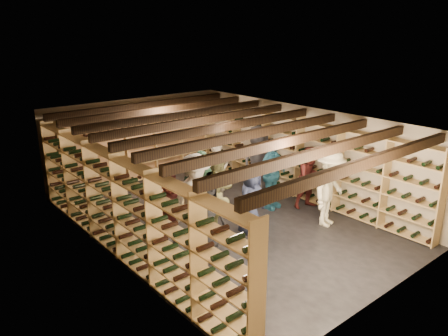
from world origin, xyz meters
TOP-DOWN VIEW (x-y plane):
  - ground at (0.00, 0.00)m, footprint 8.00×8.00m
  - walls at (0.00, 0.00)m, footprint 5.52×8.02m
  - ceiling at (0.00, 0.00)m, footprint 5.50×8.00m
  - ceiling_joists at (0.00, 0.00)m, footprint 5.40×7.12m
  - wine_rack_left at (-2.57, 0.00)m, footprint 0.32×7.50m
  - wine_rack_right at (2.57, 0.00)m, footprint 0.32×7.50m
  - wine_rack_back at (0.00, 3.83)m, footprint 4.70×0.30m
  - crate_stack_left at (-0.48, 1.30)m, footprint 0.57×0.46m
  - crate_stack_right at (-0.81, 1.30)m, footprint 0.56×0.43m
  - crate_loose at (-0.22, 2.68)m, footprint 0.59×0.50m
  - person_0 at (-1.15, -0.84)m, footprint 0.79×0.53m
  - person_2 at (-0.46, -0.40)m, footprint 1.05×0.92m
  - person_3 at (1.72, -1.66)m, footprint 1.28×0.92m
  - person_4 at (1.42, -0.13)m, footprint 1.09×0.55m
  - person_5 at (-1.42, 0.10)m, footprint 1.44×0.73m
  - person_6 at (0.09, -0.81)m, footprint 0.84×0.64m
  - person_7 at (0.64, 1.02)m, footprint 0.67×0.56m
  - person_8 at (2.18, -0.72)m, footprint 0.89×0.76m
  - person_9 at (-0.99, -0.25)m, footprint 1.34×0.95m
  - person_10 at (-0.51, 0.20)m, footprint 1.10×0.63m
  - person_12 at (1.88, 0.81)m, footprint 1.01×0.75m

SIDE VIEW (x-z plane):
  - ground at x=0.00m, z-range 0.00..0.00m
  - crate_loose at x=-0.22m, z-range 0.00..0.17m
  - crate_stack_left at x=-0.48m, z-range 0.00..0.68m
  - crate_stack_right at x=-0.81m, z-range 0.00..0.68m
  - person_5 at x=-1.42m, z-range 0.00..1.49m
  - person_6 at x=0.09m, z-range 0.00..1.53m
  - person_8 at x=2.18m, z-range 0.00..1.57m
  - person_7 at x=0.64m, z-range 0.00..1.57m
  - person_0 at x=-1.15m, z-range 0.00..1.58m
  - person_10 at x=-0.51m, z-range 0.00..1.77m
  - person_4 at x=1.42m, z-range 0.00..1.78m
  - person_3 at x=1.72m, z-range 0.00..1.79m
  - person_2 at x=-0.46m, z-range 0.00..1.83m
  - person_9 at x=-0.99m, z-range 0.00..1.88m
  - person_12 at x=1.88m, z-range 0.00..1.89m
  - wine_rack_back at x=0.00m, z-range 0.00..2.15m
  - wine_rack_left at x=-2.57m, z-range 0.00..2.15m
  - wine_rack_right at x=2.57m, z-range 0.00..2.15m
  - walls at x=0.00m, z-range 0.00..2.40m
  - ceiling_joists at x=0.00m, z-range 2.17..2.35m
  - ceiling at x=0.00m, z-range 2.40..2.40m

